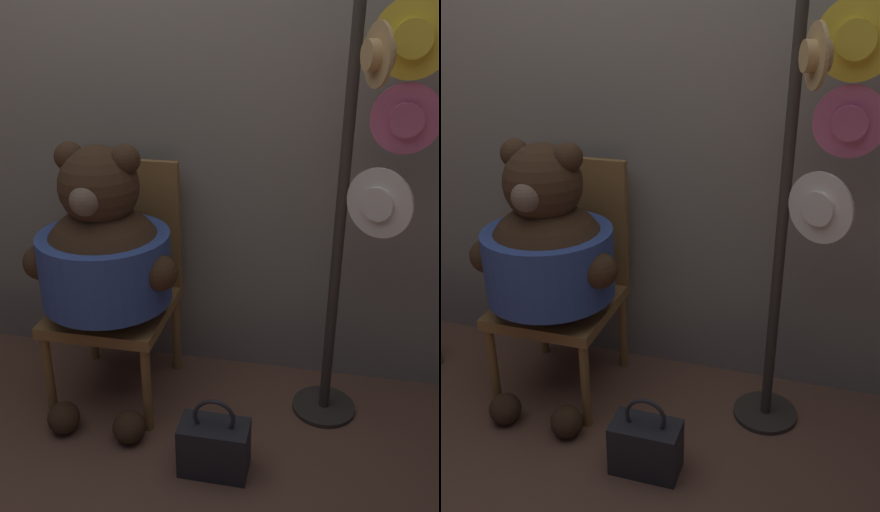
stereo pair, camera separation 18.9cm
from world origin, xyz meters
TOP-DOWN VIEW (x-y plane):
  - ground_plane at (0.00, 0.00)m, footprint 14.00×14.00m
  - wall_back at (0.00, 0.79)m, footprint 8.00×0.10m
  - chair at (-0.13, 0.49)m, footprint 0.50×0.52m
  - teddy_bear at (-0.12, 0.31)m, footprint 0.65×0.58m
  - hat_display_rack at (0.91, 0.42)m, footprint 0.46×0.41m
  - handbag_on_ground at (0.41, -0.01)m, footprint 0.27×0.15m

SIDE VIEW (x-z plane):
  - ground_plane at x=0.00m, z-range 0.00..0.00m
  - handbag_on_ground at x=0.41m, z-range -0.05..0.28m
  - chair at x=-0.13m, z-range 0.01..1.07m
  - teddy_bear at x=-0.12m, z-range 0.12..1.32m
  - hat_display_rack at x=0.91m, z-range 0.18..1.89m
  - wall_back at x=0.00m, z-range 0.00..2.43m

